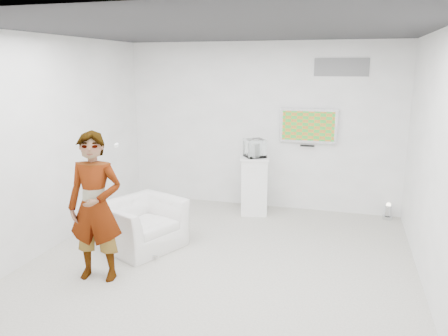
# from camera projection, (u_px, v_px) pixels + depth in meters

# --- Properties ---
(room) EXTENTS (5.01, 5.01, 3.00)m
(room) POSITION_uv_depth(u_px,v_px,m) (223.00, 152.00, 5.59)
(room) COLOR beige
(room) RESTS_ON ground
(tv) EXTENTS (1.00, 0.08, 0.60)m
(tv) POSITION_uv_depth(u_px,v_px,m) (308.00, 126.00, 7.64)
(tv) COLOR silver
(tv) RESTS_ON room
(logo_decal) EXTENTS (0.90, 0.02, 0.30)m
(logo_decal) POSITION_uv_depth(u_px,v_px,m) (341.00, 67.00, 7.32)
(logo_decal) COLOR slate
(logo_decal) RESTS_ON room
(person) EXTENTS (0.73, 0.53, 1.84)m
(person) POSITION_uv_depth(u_px,v_px,m) (95.00, 207.00, 5.25)
(person) COLOR white
(person) RESTS_ON room
(armchair) EXTENTS (1.28, 1.35, 0.69)m
(armchair) POSITION_uv_depth(u_px,v_px,m) (142.00, 224.00, 6.29)
(armchair) COLOR white
(armchair) RESTS_ON room
(pedestal) EXTENTS (0.59, 0.59, 1.02)m
(pedestal) POSITION_uv_depth(u_px,v_px,m) (254.00, 185.00, 7.71)
(pedestal) COLOR white
(pedestal) RESTS_ON room
(floor_uplight) EXTENTS (0.21, 0.21, 0.28)m
(floor_uplight) POSITION_uv_depth(u_px,v_px,m) (388.00, 211.00, 7.49)
(floor_uplight) COLOR silver
(floor_uplight) RESTS_ON room
(vitrine) EXTENTS (0.44, 0.44, 0.31)m
(vitrine) POSITION_uv_depth(u_px,v_px,m) (255.00, 148.00, 7.56)
(vitrine) COLOR white
(vitrine) RESTS_ON pedestal
(console) EXTENTS (0.08, 0.18, 0.24)m
(console) POSITION_uv_depth(u_px,v_px,m) (255.00, 150.00, 7.57)
(console) COLOR white
(console) RESTS_ON pedestal
(wii_remote) EXTENTS (0.08, 0.14, 0.03)m
(wii_remote) POSITION_uv_depth(u_px,v_px,m) (116.00, 145.00, 5.19)
(wii_remote) COLOR white
(wii_remote) RESTS_ON person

